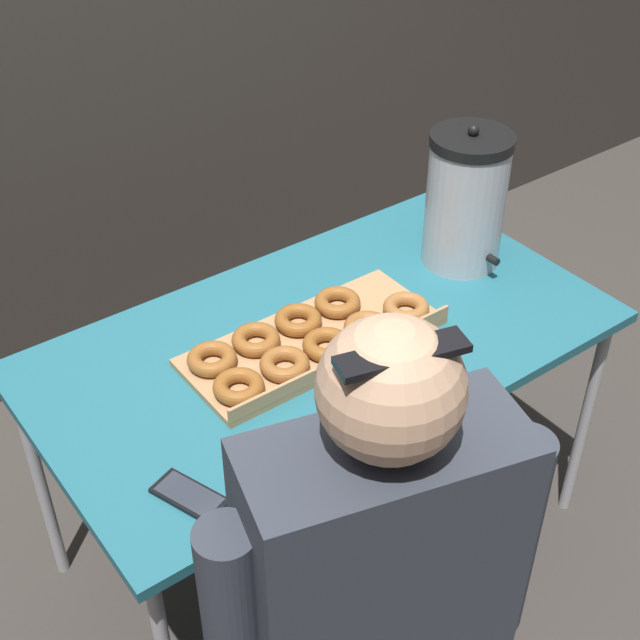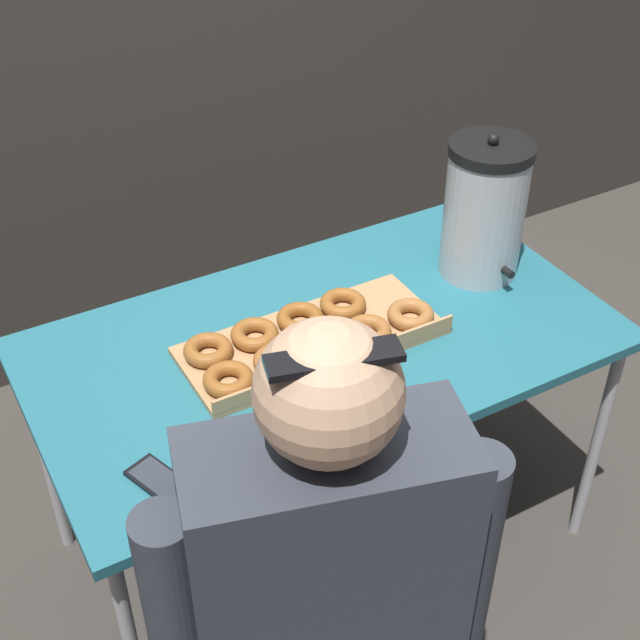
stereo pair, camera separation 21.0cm
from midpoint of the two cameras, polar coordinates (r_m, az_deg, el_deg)
ground_plane at (r=2.66m, az=2.51°, el=-13.72°), size 12.00×12.00×0.00m
folding_table at (r=2.17m, az=2.99°, el=-2.25°), size 1.40×0.77×0.73m
donut_box at (r=2.10m, az=2.04°, el=-1.32°), size 0.64×0.27×0.05m
coffee_urn at (r=2.34m, az=13.04°, el=6.82°), size 0.21×0.24×0.39m
cell_phone at (r=1.81m, az=-6.83°, el=-10.41°), size 0.12×0.17×0.01m
person_seated at (r=1.73m, az=4.12°, el=-19.32°), size 0.61×0.35×1.32m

